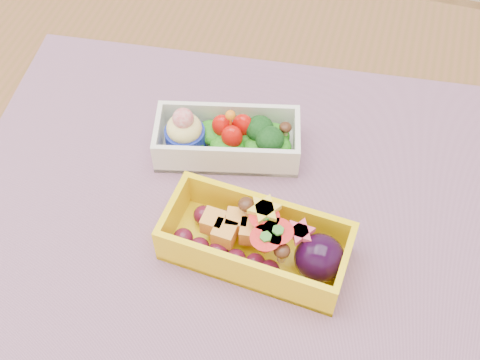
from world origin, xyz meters
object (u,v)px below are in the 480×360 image
(placemat, at_px, (232,203))
(bento_yellow, at_px, (260,242))
(table, at_px, (236,241))
(bento_white, at_px, (227,138))

(placemat, xyz_separation_m, bento_yellow, (0.04, -0.05, 0.03))
(table, xyz_separation_m, placemat, (0.00, -0.01, 0.10))
(bento_white, distance_m, bento_yellow, 0.14)
(placemat, height_order, bento_yellow, bento_yellow)
(placemat, bearing_deg, table, 91.52)
(table, distance_m, bento_yellow, 0.15)
(placemat, distance_m, bento_white, 0.08)
(table, bearing_deg, bento_white, 115.74)
(table, bearing_deg, placemat, -88.48)
(bento_white, bearing_deg, table, -77.83)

